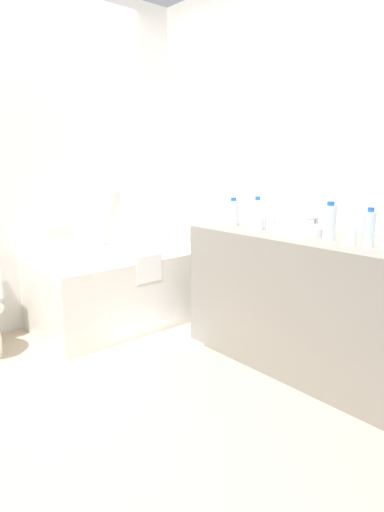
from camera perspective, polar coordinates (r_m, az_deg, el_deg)
ground_plane at (r=2.54m, az=-14.30°, el=-18.07°), size 4.15×4.15×0.00m
wall_right_mirror at (r=3.24m, az=11.54°, el=12.66°), size 0.10×2.87×2.59m
bathtub at (r=3.47m, az=-8.91°, el=-3.81°), size 1.41×0.77×1.14m
vanity_counter at (r=2.78m, az=14.51°, el=-5.70°), size 0.62×1.44×0.84m
sink_basin at (r=2.67m, az=13.94°, el=3.42°), size 0.33×0.33×0.05m
sink_faucet at (r=2.83m, az=16.24°, el=4.08°), size 0.12×0.15×0.09m
water_bottle_0 at (r=2.38m, az=22.77°, el=3.42°), size 0.06×0.06×0.20m
water_bottle_2 at (r=2.86m, az=8.78°, el=5.70°), size 0.06×0.06×0.21m
water_bottle_3 at (r=2.51m, az=18.04°, el=4.36°), size 0.07×0.07×0.22m
water_bottle_4 at (r=2.94m, az=5.58°, el=5.82°), size 0.07×0.07×0.19m
drinking_glass_0 at (r=2.79m, az=8.95°, el=4.41°), size 0.06×0.06×0.09m
drinking_glass_1 at (r=3.01m, az=4.70°, el=5.20°), size 0.06×0.06×0.09m
drinking_glass_2 at (r=2.42m, az=20.58°, el=2.54°), size 0.06×0.06×0.09m
drinking_glass_3 at (r=2.82m, az=10.49°, el=4.54°), size 0.07×0.07×0.10m
bath_mat at (r=3.09m, az=-2.93°, el=-11.65°), size 0.69×0.37×0.01m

